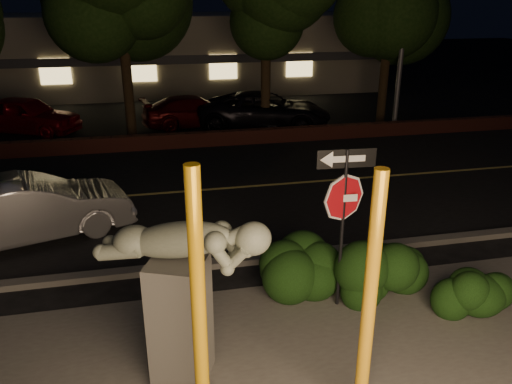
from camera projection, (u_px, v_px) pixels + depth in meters
ground at (210, 157)px, 16.16m from camera, size 90.00×90.00×0.00m
road at (224, 189)px, 13.42m from camera, size 80.00×8.00×0.01m
lane_marking at (224, 188)px, 13.42m from camera, size 80.00×0.12×0.00m
curb at (257, 259)px, 9.67m from camera, size 80.00×0.25×0.12m
brick_wall at (205, 139)px, 17.25m from camera, size 40.00×0.35×0.50m
parking_lot at (190, 112)px, 22.54m from camera, size 40.00×12.00×0.01m
building at (176, 50)px, 29.10m from camera, size 22.00×10.20×4.00m
yellow_pole_left at (199, 311)px, 5.34m from camera, size 0.16×0.16×3.30m
yellow_pole_right at (369, 304)px, 5.55m from camera, size 0.16×0.16×3.19m
signpost at (344, 198)px, 7.64m from camera, size 0.91×0.10×2.70m
sculpture at (181, 283)px, 6.23m from camera, size 2.15×1.34×2.36m
hedge_center at (317, 259)px, 8.67m from camera, size 2.19×1.26×1.08m
hedge_right at (378, 261)px, 8.46m from camera, size 2.05×1.40×1.23m
hedge_far_right at (470, 286)px, 7.95m from camera, size 1.68×1.40×1.00m
silver_sedan at (30, 209)px, 10.41m from camera, size 4.34×2.60×1.35m
parked_car_red at (26, 115)px, 18.78m from camera, size 4.41×3.24×1.40m
parked_car_darkred at (195, 111)px, 19.85m from camera, size 4.40×2.34×1.21m
parked_car_dark at (265, 110)px, 19.50m from camera, size 5.57×3.81×1.41m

